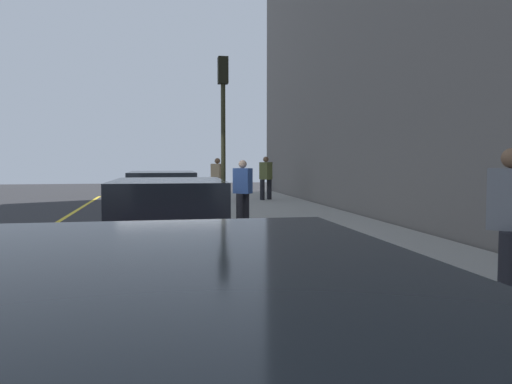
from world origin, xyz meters
The scene contains 11 objects.
ground_plane centered at (0.00, 0.00, 0.00)m, with size 56.00×56.00×0.00m, color #28282B.
sidewalk centered at (0.00, -3.30, 0.07)m, with size 28.00×4.60×0.15m, color gray.
lane_stripe_centre centered at (0.00, 3.20, 0.00)m, with size 28.00×0.14×0.01m, color gold.
parked_car_red centered at (-4.53, 0.15, 0.76)m, with size 4.43×2.01×1.51m.
parked_car_silver centered at (0.76, 0.22, 0.76)m, with size 4.33×1.94×1.51m.
pedestrian_olive_coat centered at (8.56, -4.06, 1.10)m, with size 0.57×0.53×1.79m.
pedestrian_blue_coat centered at (0.98, -1.86, 1.03)m, with size 0.49×0.52×1.65m.
pedestrian_grey_coat centered at (-7.04, -3.72, 1.11)m, with size 0.55×0.57×1.79m.
pedestrian_tan_coat centered at (7.93, -1.97, 1.07)m, with size 0.54×0.53×1.72m.
traffic_light_pole centered at (1.22, -1.38, 3.09)m, with size 0.35×0.26×4.34m.
rolling_suitcase centered at (8.45, -2.13, 0.41)m, with size 0.34×0.22×0.87m.
Camera 1 is at (-12.34, 0.28, 1.81)m, focal length 36.13 mm.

